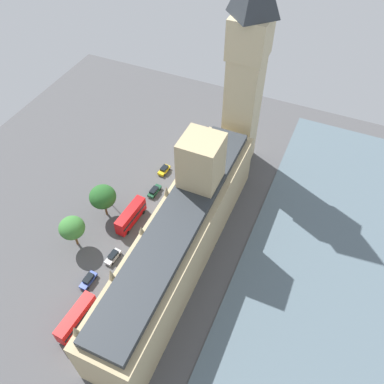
% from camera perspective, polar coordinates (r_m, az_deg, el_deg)
% --- Properties ---
extents(ground_plane, '(144.53, 144.53, 0.00)m').
position_cam_1_polar(ground_plane, '(95.94, -2.76, -9.16)').
color(ground_plane, '#4C4C4F').
extents(river_thames, '(42.23, 130.07, 0.25)m').
position_cam_1_polar(river_thames, '(93.09, 18.60, -16.24)').
color(river_thames, slate).
rests_on(river_thames, ground).
extents(parliament_building, '(12.57, 64.08, 27.91)m').
position_cam_1_polar(parliament_building, '(89.11, -1.35, -5.77)').
color(parliament_building, tan).
rests_on(parliament_building, ground).
extents(clock_tower, '(9.23, 9.23, 57.39)m').
position_cam_1_polar(clock_tower, '(101.25, 7.86, 17.36)').
color(clock_tower, '#CCBA8E').
rests_on(clock_tower, ground).
extents(car_yellow_cab_midblock, '(2.23, 4.36, 1.74)m').
position_cam_1_polar(car_yellow_cab_midblock, '(113.48, -4.04, 3.22)').
color(car_yellow_cab_midblock, gold).
rests_on(car_yellow_cab_midblock, ground).
extents(car_dark_green_opposite_hall, '(2.08, 4.88, 1.74)m').
position_cam_1_polar(car_dark_green_opposite_hall, '(108.00, -5.44, 0.16)').
color(car_dark_green_opposite_hall, '#19472D').
rests_on(car_dark_green_opposite_hall, ground).
extents(double_decker_bus_leading, '(3.18, 10.63, 4.75)m').
position_cam_1_polar(double_decker_bus_leading, '(100.88, -8.80, -3.37)').
color(double_decker_bus_leading, '#B20C0F').
rests_on(double_decker_bus_leading, ground).
extents(car_silver_kerbside, '(2.13, 4.71, 1.74)m').
position_cam_1_polar(car_silver_kerbside, '(96.51, -11.31, -9.08)').
color(car_silver_kerbside, '#B7B7BC').
rests_on(car_silver_kerbside, ground).
extents(car_blue_far_end, '(2.05, 4.74, 1.74)m').
position_cam_1_polar(car_blue_far_end, '(94.39, -14.70, -12.15)').
color(car_blue_far_end, navy).
rests_on(car_blue_far_end, ground).
extents(double_decker_bus_by_river_gate, '(3.22, 10.64, 4.75)m').
position_cam_1_polar(double_decker_bus_by_river_gate, '(88.68, -16.31, -17.02)').
color(double_decker_bus_by_river_gate, red).
rests_on(double_decker_bus_by_river_gate, ground).
extents(pedestrian_trailing, '(0.64, 0.67, 1.59)m').
position_cam_1_polar(pedestrian_trailing, '(98.40, -5.53, -6.56)').
color(pedestrian_trailing, gray).
rests_on(pedestrian_trailing, ground).
extents(pedestrian_corner, '(0.69, 0.67, 1.65)m').
position_cam_1_polar(pedestrian_corner, '(87.29, -14.68, -21.38)').
color(pedestrian_corner, black).
rests_on(pedestrian_corner, ground).
extents(plane_tree_near_tower, '(6.10, 6.10, 9.03)m').
position_cam_1_polar(plane_tree_near_tower, '(96.74, -16.91, -4.97)').
color(plane_tree_near_tower, brown).
rests_on(plane_tree_near_tower, ground).
extents(plane_tree_under_trees, '(6.71, 6.71, 9.59)m').
position_cam_1_polar(plane_tree_under_trees, '(100.78, -12.73, -0.68)').
color(plane_tree_under_trees, brown).
rests_on(plane_tree_under_trees, ground).
extents(street_lamp_slot_10, '(0.56, 0.56, 6.06)m').
position_cam_1_polar(street_lamp_slot_10, '(104.21, -11.71, -0.40)').
color(street_lamp_slot_10, black).
rests_on(street_lamp_slot_10, ground).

